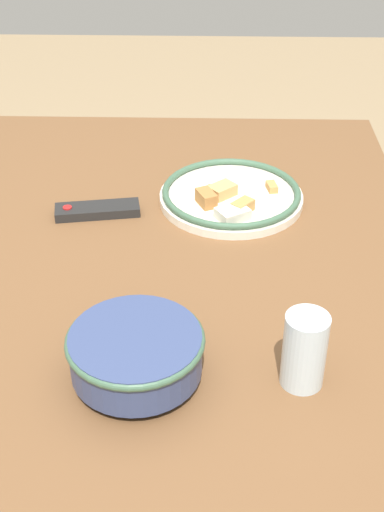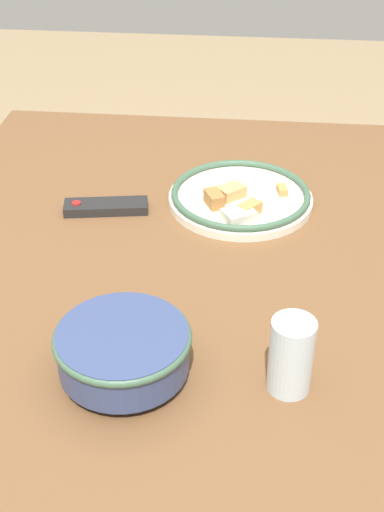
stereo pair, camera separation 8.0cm
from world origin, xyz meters
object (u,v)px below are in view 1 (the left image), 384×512
noodle_bowl (136,353)px  tv_remote (97,210)px  food_plate (231,196)px  drinking_glass (304,350)px

noodle_bowl → tv_remote: (0.49, 0.13, -0.04)m
food_plate → drinking_glass: 0.56m
tv_remote → food_plate: bearing=-87.9°
food_plate → noodle_bowl: bearing=164.0°
food_plate → tv_remote: 0.29m
noodle_bowl → food_plate: noodle_bowl is taller
noodle_bowl → tv_remote: bearing=14.7°
tv_remote → drinking_glass: (-0.49, -0.38, 0.05)m
food_plate → drinking_glass: size_ratio=2.48×
noodle_bowl → food_plate: (0.54, -0.16, -0.03)m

